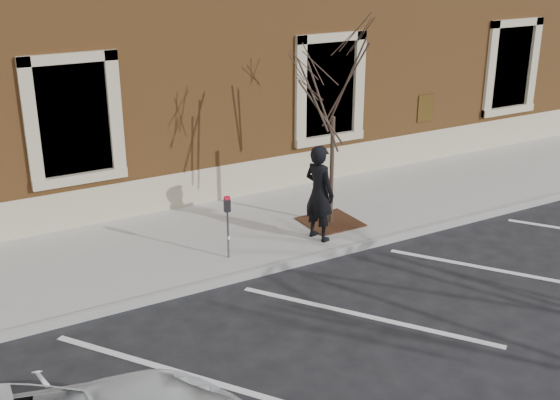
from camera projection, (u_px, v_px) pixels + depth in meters
ground at (296, 265)px, 13.12m from camera, size 120.00×120.00×0.00m
sidewalk_near at (252, 229)px, 14.52m from camera, size 40.00×3.50×0.15m
curb_near at (297, 262)px, 13.05m from camera, size 40.00×0.12×0.15m
parking_stripes at (366, 316)px, 11.33m from camera, size 28.00×4.40×0.01m
building_civic at (142, 10)px, 18.01m from camera, size 40.00×8.62×8.00m
man at (319, 193)px, 13.58m from camera, size 0.61×0.79×1.91m
parking_meter at (227, 216)px, 12.78m from camera, size 0.11×0.08×1.21m
tree_grate at (330, 222)px, 14.67m from camera, size 1.11×1.11×0.03m
sapling at (334, 86)px, 13.67m from camera, size 2.47×2.47×4.12m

